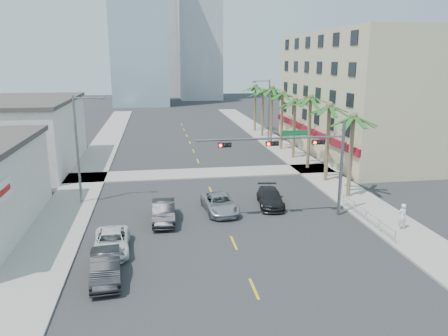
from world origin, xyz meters
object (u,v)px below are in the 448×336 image
object	(u,v)px
car_lane_right	(270,198)
car_parked_mid	(106,267)
car_lane_center	(220,203)
traffic_signal_mast	(302,153)
car_lane_left	(164,212)
pedestrian	(402,216)
car_parked_far	(111,242)

from	to	relation	value
car_lane_right	car_parked_mid	bearing A→B (deg)	-131.53
car_lane_right	car_lane_center	bearing A→B (deg)	-162.28
car_lane_center	car_lane_right	distance (m)	4.41
traffic_signal_mast	car_lane_left	distance (m)	11.13
traffic_signal_mast	pedestrian	bearing A→B (deg)	-30.60
car_parked_mid	car_parked_far	xyz separation A→B (m)	(-0.01, 3.58, -0.09)
car_lane_right	car_lane_left	bearing A→B (deg)	-158.21
car_parked_far	car_lane_right	world-z (taller)	car_lane_right
traffic_signal_mast	car_lane_center	distance (m)	7.59
car_lane_left	car_lane_center	xyz separation A→B (m)	(4.43, 1.48, -0.08)
car_lane_center	car_parked_mid	bearing A→B (deg)	-133.04
traffic_signal_mast	pedestrian	world-z (taller)	traffic_signal_mast
car_lane_center	car_lane_right	bearing A→B (deg)	5.86
traffic_signal_mast	car_parked_mid	distance (m)	16.21
car_lane_center	pedestrian	xyz separation A→B (m)	(12.10, -5.88, 0.38)
car_parked_far	car_lane_center	size ratio (longest dim) A/B	0.94
traffic_signal_mast	car_lane_center	xyz separation A→B (m)	(-5.82, 2.16, -4.36)
car_lane_left	car_lane_center	distance (m)	4.67
car_lane_left	traffic_signal_mast	bearing A→B (deg)	-2.57
traffic_signal_mast	car_lane_right	world-z (taller)	traffic_signal_mast
traffic_signal_mast	car_lane_center	world-z (taller)	traffic_signal_mast
car_lane_left	car_lane_right	bearing A→B (deg)	15.88
car_parked_far	car_lane_right	distance (m)	14.05
car_parked_far	car_lane_center	bearing A→B (deg)	36.69
traffic_signal_mast	car_lane_right	distance (m)	5.49
car_parked_mid	traffic_signal_mast	bearing A→B (deg)	24.31
car_lane_right	pedestrian	distance (m)	10.25
car_lane_center	pedestrian	distance (m)	13.45
traffic_signal_mast	car_parked_far	size ratio (longest dim) A/B	2.35
car_parked_mid	car_lane_center	size ratio (longest dim) A/B	0.90
car_lane_left	car_parked_mid	bearing A→B (deg)	-110.63
car_parked_mid	car_parked_far	distance (m)	3.58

